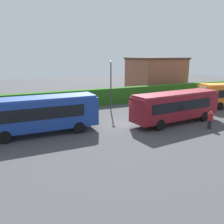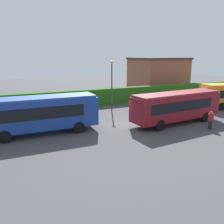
# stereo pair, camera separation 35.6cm
# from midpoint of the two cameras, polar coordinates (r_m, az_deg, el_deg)

# --- Properties ---
(ground_plane) EXTENTS (103.69, 103.69, 0.00)m
(ground_plane) POSITION_cam_midpoint_polar(r_m,az_deg,el_deg) (22.39, 4.27, -3.03)
(ground_plane) COLOR #424244
(bus_blue) EXTENTS (9.40, 2.55, 3.15)m
(bus_blue) POSITION_cam_midpoint_polar(r_m,az_deg,el_deg) (20.08, -16.53, -0.16)
(bus_blue) COLOR navy
(bus_blue) RESTS_ON ground_plane
(bus_maroon) EXTENTS (9.68, 3.24, 3.01)m
(bus_maroon) POSITION_cam_midpoint_polar(r_m,az_deg,el_deg) (23.19, 15.98, 1.51)
(bus_maroon) COLOR maroon
(bus_maroon) RESTS_ON ground_plane
(person_center) EXTENTS (0.49, 0.45, 1.72)m
(person_center) POSITION_cam_midpoint_polar(r_m,az_deg,el_deg) (24.14, -20.03, -0.37)
(person_center) COLOR black
(person_center) RESTS_ON ground_plane
(person_right) EXTENTS (0.50, 0.47, 1.64)m
(person_right) POSITION_cam_midpoint_polar(r_m,az_deg,el_deg) (22.49, 23.45, -1.79)
(person_right) COLOR black
(person_right) RESTS_ON ground_plane
(hedge_row) EXTENTS (63.84, 1.09, 2.16)m
(hedge_row) POSITION_cam_midpoint_polar(r_m,az_deg,el_deg) (30.59, -4.03, 3.58)
(hedge_row) COLOR #275E19
(hedge_row) RESTS_ON ground_plane
(depot_building) EXTENTS (8.60, 8.14, 6.09)m
(depot_building) POSITION_cam_midpoint_polar(r_m,az_deg,el_deg) (42.87, 11.31, 8.90)
(depot_building) COLOR brown
(depot_building) RESTS_ON ground_plane
(lamppost) EXTENTS (0.36, 0.36, 5.87)m
(lamppost) POSITION_cam_midpoint_polar(r_m,az_deg,el_deg) (26.99, 0.33, 7.76)
(lamppost) COLOR #38383D
(lamppost) RESTS_ON ground_plane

